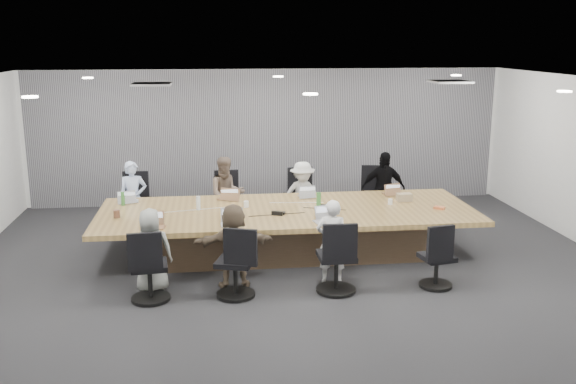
{
  "coord_description": "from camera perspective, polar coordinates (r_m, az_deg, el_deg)",
  "views": [
    {
      "loc": [
        -1.19,
        -9.37,
        3.41
      ],
      "look_at": [
        0.0,
        0.4,
        1.05
      ],
      "focal_mm": 40.0,
      "sensor_mm": 36.0,
      "label": 1
    }
  ],
  "objects": [
    {
      "name": "person_5",
      "position": [
        8.97,
        -4.83,
        -4.78
      ],
      "size": [
        1.14,
        0.41,
        1.21
      ],
      "primitive_type": "imported",
      "rotation": [
        0.0,
        0.0,
        3.19
      ],
      "color": "brown",
      "rests_on": "ground"
    },
    {
      "name": "laptop_0",
      "position": [
        11.08,
        -13.93,
        -0.81
      ],
      "size": [
        0.32,
        0.24,
        0.02
      ],
      "primitive_type": "cube",
      "rotation": [
        0.0,
        0.0,
        3.27
      ],
      "color": "#B2B2B7",
      "rests_on": "conference_table"
    },
    {
      "name": "wall_front",
      "position": [
        5.86,
        5.25,
        -6.66
      ],
      "size": [
        10.0,
        0.0,
        2.8
      ],
      "primitive_type": "cube",
      "rotation": [
        -1.57,
        0.0,
        0.0
      ],
      "color": "silver",
      "rests_on": "ground"
    },
    {
      "name": "person_1",
      "position": [
        11.55,
        -5.47,
        -0.23
      ],
      "size": [
        0.74,
        0.63,
        1.37
      ],
      "primitive_type": "imported",
      "rotation": [
        0.0,
        0.0,
        6.46
      ],
      "color": "brown",
      "rests_on": "ground"
    },
    {
      "name": "bottle_green_left",
      "position": [
        10.85,
        -14.47,
        -0.58
      ],
      "size": [
        0.07,
        0.07,
        0.22
      ],
      "primitive_type": "cylinder",
      "rotation": [
        0.0,
        0.0,
        -0.13
      ],
      "color": "#3D843B",
      "rests_on": "conference_table"
    },
    {
      "name": "curtain",
      "position": [
        13.49,
        -1.81,
        4.91
      ],
      "size": [
        9.8,
        0.04,
        2.8
      ],
      "primitive_type": "cube",
      "color": "gray",
      "rests_on": "ground"
    },
    {
      "name": "laptop_4",
      "position": [
        9.49,
        -11.84,
        -3.1
      ],
      "size": [
        0.34,
        0.25,
        0.02
      ],
      "primitive_type": "cube",
      "rotation": [
        0.0,
        0.0,
        -0.09
      ],
      "color": "#8C6647",
      "rests_on": "conference_table"
    },
    {
      "name": "stapler",
      "position": [
        9.94,
        -0.96,
        -1.91
      ],
      "size": [
        0.18,
        0.11,
        0.07
      ],
      "primitive_type": "cube",
      "rotation": [
        0.0,
        0.0,
        -0.39
      ],
      "color": "black",
      "rests_on": "conference_table"
    },
    {
      "name": "wall_back",
      "position": [
        13.57,
        -1.85,
        4.96
      ],
      "size": [
        10.0,
        0.0,
        2.8
      ],
      "primitive_type": "cube",
      "rotation": [
        1.57,
        0.0,
        0.0
      ],
      "color": "silver",
      "rests_on": "ground"
    },
    {
      "name": "laptop_3",
      "position": [
        11.43,
        9.18,
        -0.15
      ],
      "size": [
        0.32,
        0.25,
        0.02
      ],
      "primitive_type": "cube",
      "rotation": [
        0.0,
        0.0,
        3.32
      ],
      "color": "#8C6647",
      "rests_on": "conference_table"
    },
    {
      "name": "laptop_1",
      "position": [
        11.0,
        -5.4,
        -0.58
      ],
      "size": [
        0.37,
        0.3,
        0.02
      ],
      "primitive_type": "cube",
      "rotation": [
        0.0,
        0.0,
        2.89
      ],
      "color": "#8C6647",
      "rests_on": "conference_table"
    },
    {
      "name": "chair_6",
      "position": [
        8.85,
        4.32,
        -6.22
      ],
      "size": [
        0.58,
        0.58,
        0.86
      ],
      "primitive_type": null,
      "rotation": [
        0.0,
        0.0,
        0.0
      ],
      "color": "black",
      "rests_on": "ground"
    },
    {
      "name": "person_6",
      "position": [
        9.12,
        3.91,
        -4.41
      ],
      "size": [
        0.49,
        0.36,
        1.22
      ],
      "primitive_type": "imported",
      "rotation": [
        0.0,
        0.0,
        2.97
      ],
      "color": "silver",
      "rests_on": "ground"
    },
    {
      "name": "conference_table",
      "position": [
        10.39,
        -0.07,
        -3.35
      ],
      "size": [
        6.0,
        2.2,
        0.74
      ],
      "color": "brown",
      "rests_on": "ground"
    },
    {
      "name": "chair_0",
      "position": [
        12.03,
        -13.35,
        -1.23
      ],
      "size": [
        0.6,
        0.6,
        0.86
      ],
      "primitive_type": null,
      "rotation": [
        0.0,
        0.0,
        3.1
      ],
      "color": "black",
      "rests_on": "ground"
    },
    {
      "name": "chair_4",
      "position": [
        8.74,
        -12.21,
        -6.91
      ],
      "size": [
        0.6,
        0.6,
        0.82
      ],
      "primitive_type": null,
      "rotation": [
        0.0,
        0.0,
        0.1
      ],
      "color": "black",
      "rests_on": "ground"
    },
    {
      "name": "mug_brown",
      "position": [
        10.15,
        -14.98,
        -1.88
      ],
      "size": [
        0.12,
        0.12,
        0.12
      ],
      "primitive_type": "cylinder",
      "rotation": [
        0.0,
        0.0,
        0.2
      ],
      "color": "brown",
      "rests_on": "conference_table"
    },
    {
      "name": "snack_packet",
      "position": [
        10.6,
        13.3,
        -1.38
      ],
      "size": [
        0.2,
        0.19,
        0.04
      ],
      "primitive_type": "cube",
      "rotation": [
        0.0,
        0.0,
        -0.64
      ],
      "color": "#C35D30",
      "rests_on": "conference_table"
    },
    {
      "name": "person_0",
      "position": [
        11.63,
        -13.59,
        -0.56
      ],
      "size": [
        0.52,
        0.37,
        1.32
      ],
      "primitive_type": "imported",
      "rotation": [
        0.0,
        0.0,
        6.4
      ],
      "color": "#B1C4EB",
      "rests_on": "ground"
    },
    {
      "name": "chair_3",
      "position": [
        12.35,
        7.99,
        -0.58
      ],
      "size": [
        0.69,
        0.69,
        0.87
      ],
      "primitive_type": null,
      "rotation": [
        0.0,
        0.0,
        2.96
      ],
      "color": "black",
      "rests_on": "ground"
    },
    {
      "name": "mic_left",
      "position": [
        10.02,
        -0.73,
        -1.88
      ],
      "size": [
        0.18,
        0.15,
        0.03
      ],
      "primitive_type": "cube",
      "rotation": [
        0.0,
        0.0,
        -0.28
      ],
      "color": "black",
      "rests_on": "conference_table"
    },
    {
      "name": "laptop_2",
      "position": [
        11.12,
        1.69,
        -0.37
      ],
      "size": [
        0.31,
        0.23,
        0.02
      ],
      "primitive_type": "cube",
      "rotation": [
        0.0,
        0.0,
        3.26
      ],
      "color": "#B2B2B7",
      "rests_on": "conference_table"
    },
    {
      "name": "person_2",
      "position": [
        11.67,
        1.28,
        -0.32
      ],
      "size": [
        0.86,
        0.57,
        1.25
      ],
      "primitive_type": "imported",
      "rotation": [
        0.0,
        0.0,
        6.42
      ],
      "color": "#B1B1B1",
      "rests_on": "ground"
    },
    {
      "name": "mic_right",
      "position": [
        10.46,
        3.28,
        -1.24
      ],
      "size": [
        0.18,
        0.15,
        0.03
      ],
      "primitive_type": "cube",
      "rotation": [
        0.0,
        0.0,
        -0.33
      ],
      "color": "black",
      "rests_on": "conference_table"
    },
    {
      "name": "chair_5",
      "position": [
        8.71,
        -4.71,
        -6.7
      ],
      "size": [
        0.7,
        0.7,
        0.83
      ],
      "primitive_type": null,
      "rotation": [
        0.0,
        0.0,
        -0.3
      ],
      "color": "black",
      "rests_on": "ground"
    },
    {
      "name": "ceiling",
      "position": [
        9.46,
        0.3,
        9.79
      ],
      "size": [
        10.0,
        8.0,
        0.0
      ],
      "primitive_type": "cube",
      "color": "white",
      "rests_on": "wall_back"
    },
    {
      "name": "cup_white_near",
      "position": [
        10.71,
        9.08,
        -0.87
      ],
      "size": [
        0.09,
        0.09,
        0.09
      ],
      "primitive_type": "cylinder",
      "rotation": [
        0.0,
        0.0,
        0.16
      ],
      "color": "white",
      "rests_on": "conference_table"
    },
    {
      "name": "chair_1",
      "position": [
        11.95,
        -5.49,
        -1.09
      ],
      "size": [
        0.59,
        0.59,
        0.83
      ],
      "primitive_type": null,
      "rotation": [
        0.0,
        0.0,
        3.19
      ],
      "color": "black",
      "rests_on": "ground"
    },
    {
      "name": "canvas_bag",
      "position": [
        10.97,
        10.29,
        -0.47
      ],
      "size": [
        0.25,
        0.16,
        0.13
      ],
      "primitive_type": "cube",
      "rotation": [
        0.0,
        0.0,
        0.04
      ],
      "color": "tan",
      "rests_on": "conference_table"
    },
    {
      "name": "cup_white_far",
      "position": [
        10.43,
        -3.73,
        -1.08
      ],
      "size": [
        0.1,
        0.1,
        0.1
      ],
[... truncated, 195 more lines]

